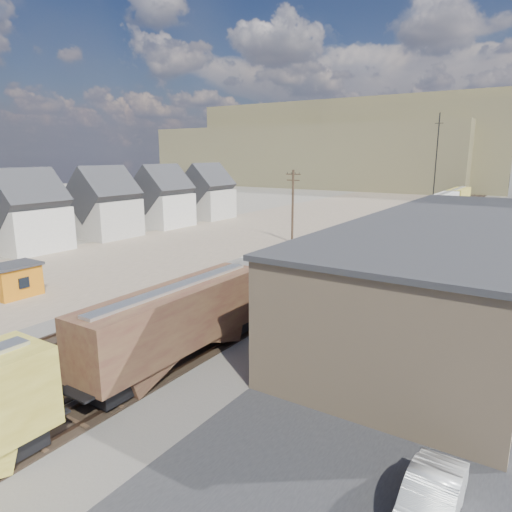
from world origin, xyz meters
The scene contains 12 objects.
ground centered at (0.00, 0.00, 0.00)m, with size 300.00×300.00×0.00m, color #6B6356.
ballast_bed centered at (0.00, 50.00, 0.03)m, with size 18.00×200.00×0.06m, color #4C4742.
dirt_yard centered at (-20.00, 40.00, 0.01)m, with size 24.00×180.00×0.03m, color #70614D.
rail_tracks centered at (-0.55, 50.00, 0.11)m, with size 11.40×200.00×0.24m.
freight_train centered at (3.80, 43.30, 2.79)m, with size 3.00×119.74×4.46m.
warehouse centered at (14.98, 25.00, 3.65)m, with size 12.40×40.40×7.25m.
utility_pole_north centered at (-8.50, 42.00, 5.30)m, with size 2.20×0.32×10.00m.
radio_mast centered at (6.00, 60.00, 9.12)m, with size 1.20×0.16×18.00m.
townhouse_row centered at (-34.00, 25.00, 4.34)m, with size 8.15×68.16×10.47m.
hills_north centered at (0.17, 167.92, 14.10)m, with size 265.00×80.00×32.00m.
maintenance_shed centered at (-16.85, 7.33, 1.48)m, with size 3.08×3.97×2.89m.
parked_car_white centered at (19.01, 0.74, 0.80)m, with size 1.70×4.88×1.61m, color silver.
Camera 1 is at (21.19, -13.18, 12.10)m, focal length 32.00 mm.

